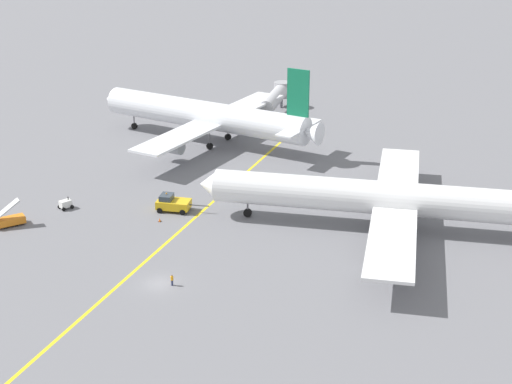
{
  "coord_description": "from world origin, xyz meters",
  "views": [
    {
      "loc": [
        40.9,
        -79.83,
        48.55
      ],
      "look_at": [
        4.71,
        25.03,
        4.0
      ],
      "focal_mm": 54.23,
      "sensor_mm": 36.0,
      "label": 1
    }
  ],
  "objects_px": {
    "jet_bridge": "(276,96)",
    "gse_gpu_cart_small": "(66,204)",
    "gse_stair_truck_yellow": "(9,219)",
    "traffic_cone_nose_right": "(160,220)",
    "pushback_tug": "(173,203)",
    "airliner_being_pushed": "(383,198)",
    "airliner_at_gate_left": "(207,116)",
    "ground_crew_wing_walker_right": "(172,280)"
  },
  "relations": [
    {
      "from": "airliner_being_pushed",
      "to": "traffic_cone_nose_right",
      "type": "xyz_separation_m",
      "value": [
        -32.62,
        -8.87,
        -4.51
      ]
    },
    {
      "from": "gse_stair_truck_yellow",
      "to": "traffic_cone_nose_right",
      "type": "bearing_deg",
      "value": 22.83
    },
    {
      "from": "gse_stair_truck_yellow",
      "to": "traffic_cone_nose_right",
      "type": "distance_m",
      "value": 22.71
    },
    {
      "from": "airliner_at_gate_left",
      "to": "gse_gpu_cart_small",
      "type": "height_order",
      "value": "airliner_at_gate_left"
    },
    {
      "from": "jet_bridge",
      "to": "gse_gpu_cart_small",
      "type": "bearing_deg",
      "value": -103.68
    },
    {
      "from": "traffic_cone_nose_right",
      "to": "pushback_tug",
      "type": "bearing_deg",
      "value": 88.93
    },
    {
      "from": "gse_stair_truck_yellow",
      "to": "jet_bridge",
      "type": "height_order",
      "value": "jet_bridge"
    },
    {
      "from": "pushback_tug",
      "to": "ground_crew_wing_walker_right",
      "type": "distance_m",
      "value": 24.75
    },
    {
      "from": "pushback_tug",
      "to": "jet_bridge",
      "type": "height_order",
      "value": "jet_bridge"
    },
    {
      "from": "airliner_at_gate_left",
      "to": "pushback_tug",
      "type": "bearing_deg",
      "value": -76.67
    },
    {
      "from": "airliner_being_pushed",
      "to": "pushback_tug",
      "type": "distance_m",
      "value": 32.99
    },
    {
      "from": "airliner_at_gate_left",
      "to": "pushback_tug",
      "type": "xyz_separation_m",
      "value": [
        8.02,
        -33.84,
        -4.34
      ]
    },
    {
      "from": "pushback_tug",
      "to": "airliner_at_gate_left",
      "type": "bearing_deg",
      "value": 103.33
    },
    {
      "from": "gse_stair_truck_yellow",
      "to": "jet_bridge",
      "type": "bearing_deg",
      "value": 74.54
    },
    {
      "from": "traffic_cone_nose_right",
      "to": "ground_crew_wing_walker_right",
      "type": "bearing_deg",
      "value": -59.89
    },
    {
      "from": "airliner_at_gate_left",
      "to": "ground_crew_wing_walker_right",
      "type": "relative_size",
      "value": 32.59
    },
    {
      "from": "airliner_at_gate_left",
      "to": "gse_stair_truck_yellow",
      "type": "distance_m",
      "value": 49.26
    },
    {
      "from": "gse_stair_truck_yellow",
      "to": "airliner_at_gate_left",
      "type": "bearing_deg",
      "value": 74.65
    },
    {
      "from": "pushback_tug",
      "to": "traffic_cone_nose_right",
      "type": "xyz_separation_m",
      "value": [
        -0.09,
        -4.66,
        -0.98
      ]
    },
    {
      "from": "pushback_tug",
      "to": "ground_crew_wing_walker_right",
      "type": "bearing_deg",
      "value": -65.49
    },
    {
      "from": "airliner_being_pushed",
      "to": "pushback_tug",
      "type": "height_order",
      "value": "airliner_being_pushed"
    },
    {
      "from": "gse_stair_truck_yellow",
      "to": "jet_bridge",
      "type": "distance_m",
      "value": 74.29
    },
    {
      "from": "gse_gpu_cart_small",
      "to": "jet_bridge",
      "type": "bearing_deg",
      "value": 76.32
    },
    {
      "from": "airliner_being_pushed",
      "to": "gse_stair_truck_yellow",
      "type": "xyz_separation_m",
      "value": [
        -53.54,
        -17.68,
        -3.77
      ]
    },
    {
      "from": "airliner_being_pushed",
      "to": "traffic_cone_nose_right",
      "type": "distance_m",
      "value": 34.1
    },
    {
      "from": "gse_gpu_cart_small",
      "to": "ground_crew_wing_walker_right",
      "type": "relative_size",
      "value": 1.7
    },
    {
      "from": "airliner_being_pushed",
      "to": "ground_crew_wing_walker_right",
      "type": "relative_size",
      "value": 36.12
    },
    {
      "from": "airliner_being_pushed",
      "to": "ground_crew_wing_walker_right",
      "type": "xyz_separation_m",
      "value": [
        -22.26,
        -26.73,
        -4.0
      ]
    },
    {
      "from": "pushback_tug",
      "to": "gse_gpu_cart_small",
      "type": "relative_size",
      "value": 3.26
    },
    {
      "from": "airliner_at_gate_left",
      "to": "ground_crew_wing_walker_right",
      "type": "distance_m",
      "value": 59.44
    },
    {
      "from": "airliner_at_gate_left",
      "to": "traffic_cone_nose_right",
      "type": "bearing_deg",
      "value": -78.36
    },
    {
      "from": "gse_stair_truck_yellow",
      "to": "jet_bridge",
      "type": "xyz_separation_m",
      "value": [
        19.79,
        71.54,
        3.0
      ]
    },
    {
      "from": "ground_crew_wing_walker_right",
      "to": "traffic_cone_nose_right",
      "type": "xyz_separation_m",
      "value": [
        -10.35,
        17.86,
        -0.51
      ]
    },
    {
      "from": "airliner_at_gate_left",
      "to": "jet_bridge",
      "type": "relative_size",
      "value": 2.71
    },
    {
      "from": "gse_stair_truck_yellow",
      "to": "traffic_cone_nose_right",
      "type": "xyz_separation_m",
      "value": [
        20.92,
        8.81,
        -0.75
      ]
    },
    {
      "from": "pushback_tug",
      "to": "gse_stair_truck_yellow",
      "type": "distance_m",
      "value": 24.95
    },
    {
      "from": "airliner_at_gate_left",
      "to": "pushback_tug",
      "type": "distance_m",
      "value": 35.04
    },
    {
      "from": "traffic_cone_nose_right",
      "to": "airliner_at_gate_left",
      "type": "bearing_deg",
      "value": 101.64
    },
    {
      "from": "pushback_tug",
      "to": "traffic_cone_nose_right",
      "type": "bearing_deg",
      "value": -91.07
    },
    {
      "from": "gse_gpu_cart_small",
      "to": "gse_stair_truck_yellow",
      "type": "height_order",
      "value": "gse_stair_truck_yellow"
    },
    {
      "from": "pushback_tug",
      "to": "jet_bridge",
      "type": "distance_m",
      "value": 58.15
    },
    {
      "from": "pushback_tug",
      "to": "gse_gpu_cart_small",
      "type": "height_order",
      "value": "pushback_tug"
    }
  ]
}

